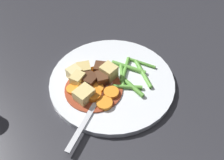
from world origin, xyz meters
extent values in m
plane|color=#2D2D33|center=(0.00, 0.00, 0.00)|extent=(3.00, 3.00, 0.00)
cylinder|color=white|center=(0.00, 0.00, 0.01)|extent=(0.26, 0.26, 0.01)
cylinder|color=#93381E|center=(0.05, -0.01, 0.01)|extent=(0.12, 0.12, 0.00)
cylinder|color=orange|center=(0.08, -0.03, 0.02)|extent=(0.03, 0.03, 0.01)
cylinder|color=orange|center=(0.06, 0.01, 0.02)|extent=(0.04, 0.04, 0.01)
cylinder|color=orange|center=(0.03, 0.03, 0.02)|extent=(0.04, 0.04, 0.01)
cylinder|color=orange|center=(0.02, -0.03, 0.02)|extent=(0.05, 0.05, 0.01)
cylinder|color=orange|center=(0.05, 0.04, 0.02)|extent=(0.04, 0.04, 0.01)
cylinder|color=orange|center=(0.07, -0.02, 0.02)|extent=(0.03, 0.03, 0.01)
cylinder|color=orange|center=(0.04, 0.00, 0.02)|extent=(0.03, 0.03, 0.01)
cube|color=#E5CC7A|center=(0.06, -0.04, 0.03)|extent=(0.03, 0.03, 0.03)
cube|color=#E5CC7A|center=(0.07, 0.00, 0.02)|extent=(0.04, 0.03, 0.03)
cube|color=#DBBC6B|center=(0.03, -0.05, 0.02)|extent=(0.04, 0.04, 0.02)
cube|color=#EAD68C|center=(0.05, -0.06, 0.02)|extent=(0.03, 0.03, 0.02)
cube|color=#E5CC7A|center=(0.00, -0.01, 0.03)|extent=(0.03, 0.03, 0.03)
cube|color=#56331E|center=(0.02, -0.01, 0.02)|extent=(0.03, 0.04, 0.02)
cube|color=#4C2B19|center=(0.00, -0.03, 0.02)|extent=(0.04, 0.04, 0.02)
cube|color=#4C2B19|center=(0.04, -0.03, 0.02)|extent=(0.04, 0.04, 0.02)
cylinder|color=#66AD42|center=(-0.06, 0.03, 0.02)|extent=(0.04, 0.08, 0.01)
cylinder|color=#66AD42|center=(-0.05, 0.00, 0.02)|extent=(0.04, 0.08, 0.01)
cylinder|color=#599E38|center=(-0.02, 0.05, 0.02)|extent=(0.01, 0.06, 0.01)
cylinder|color=#66AD42|center=(-0.04, 0.00, 0.02)|extent=(0.07, 0.05, 0.01)
cylinder|color=#599E38|center=(-0.08, 0.01, 0.02)|extent=(0.03, 0.06, 0.01)
cylinder|color=#66AD42|center=(-0.01, 0.04, 0.02)|extent=(0.05, 0.05, 0.01)
cylinder|color=#66AD42|center=(-0.02, 0.01, 0.02)|extent=(0.05, 0.05, 0.01)
cube|color=silver|center=(0.12, 0.05, 0.01)|extent=(0.11, 0.06, 0.00)
cube|color=silver|center=(0.06, 0.02, 0.01)|extent=(0.03, 0.03, 0.00)
cylinder|color=silver|center=(0.02, 0.02, 0.01)|extent=(0.04, 0.02, 0.00)
cylinder|color=silver|center=(0.03, 0.01, 0.01)|extent=(0.04, 0.02, 0.00)
cylinder|color=silver|center=(0.03, 0.00, 0.01)|extent=(0.04, 0.02, 0.00)
cylinder|color=silver|center=(0.03, 0.00, 0.01)|extent=(0.04, 0.02, 0.00)
camera|label=1|loc=(0.26, 0.28, 0.44)|focal=43.90mm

